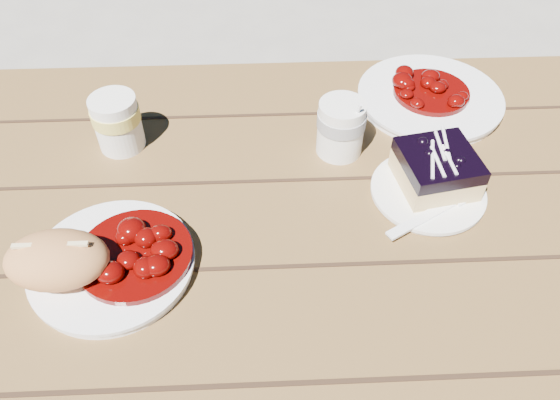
{
  "coord_description": "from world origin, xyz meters",
  "views": [
    {
      "loc": [
        -0.12,
        -0.5,
        1.33
      ],
      "look_at": [
        -0.1,
        -0.02,
        0.81
      ],
      "focal_mm": 35.0,
      "sensor_mm": 36.0,
      "label": 1
    }
  ],
  "objects_px": {
    "picnic_table": "(341,283)",
    "second_cup": "(118,123)",
    "coffee_cup": "(341,128)",
    "second_plate": "(430,98)",
    "dessert_plate": "(428,192)",
    "main_plate": "(113,265)",
    "bread_roll": "(57,260)",
    "blueberry_cake": "(437,169)"
  },
  "relations": [
    {
      "from": "main_plate",
      "to": "second_cup",
      "type": "xyz_separation_m",
      "value": [
        -0.03,
        0.25,
        0.04
      ]
    },
    {
      "from": "bread_roll",
      "to": "second_cup",
      "type": "distance_m",
      "value": 0.27
    },
    {
      "from": "main_plate",
      "to": "coffee_cup",
      "type": "xyz_separation_m",
      "value": [
        0.32,
        0.22,
        0.04
      ]
    },
    {
      "from": "second_cup",
      "to": "bread_roll",
      "type": "bearing_deg",
      "value": -96.31
    },
    {
      "from": "picnic_table",
      "to": "second_plate",
      "type": "distance_m",
      "value": 0.36
    },
    {
      "from": "second_plate",
      "to": "coffee_cup",
      "type": "bearing_deg",
      "value": -145.55
    },
    {
      "from": "dessert_plate",
      "to": "second_cup",
      "type": "bearing_deg",
      "value": 164.14
    },
    {
      "from": "picnic_table",
      "to": "second_plate",
      "type": "relative_size",
      "value": 8.16
    },
    {
      "from": "blueberry_cake",
      "to": "second_cup",
      "type": "xyz_separation_m",
      "value": [
        -0.48,
        0.12,
        0.01
      ]
    },
    {
      "from": "dessert_plate",
      "to": "picnic_table",
      "type": "bearing_deg",
      "value": -160.74
    },
    {
      "from": "blueberry_cake",
      "to": "second_cup",
      "type": "bearing_deg",
      "value": 155.83
    },
    {
      "from": "picnic_table",
      "to": "blueberry_cake",
      "type": "xyz_separation_m",
      "value": [
        0.13,
        0.06,
        0.2
      ]
    },
    {
      "from": "coffee_cup",
      "to": "second_plate",
      "type": "distance_m",
      "value": 0.21
    },
    {
      "from": "picnic_table",
      "to": "coffee_cup",
      "type": "height_order",
      "value": "coffee_cup"
    },
    {
      "from": "second_cup",
      "to": "dessert_plate",
      "type": "bearing_deg",
      "value": -15.86
    },
    {
      "from": "blueberry_cake",
      "to": "picnic_table",
      "type": "bearing_deg",
      "value": -166.65
    },
    {
      "from": "coffee_cup",
      "to": "second_cup",
      "type": "height_order",
      "value": "same"
    },
    {
      "from": "main_plate",
      "to": "bread_roll",
      "type": "relative_size",
      "value": 1.63
    },
    {
      "from": "picnic_table",
      "to": "blueberry_cake",
      "type": "relative_size",
      "value": 16.66
    },
    {
      "from": "bread_roll",
      "to": "coffee_cup",
      "type": "distance_m",
      "value": 0.45
    },
    {
      "from": "picnic_table",
      "to": "second_cup",
      "type": "relative_size",
      "value": 22.21
    },
    {
      "from": "second_cup",
      "to": "picnic_table",
      "type": "bearing_deg",
      "value": -26.72
    },
    {
      "from": "second_cup",
      "to": "blueberry_cake",
      "type": "bearing_deg",
      "value": -13.85
    },
    {
      "from": "main_plate",
      "to": "second_plate",
      "type": "distance_m",
      "value": 0.6
    },
    {
      "from": "coffee_cup",
      "to": "second_cup",
      "type": "bearing_deg",
      "value": 175.39
    },
    {
      "from": "second_cup",
      "to": "second_plate",
      "type": "bearing_deg",
      "value": 9.94
    },
    {
      "from": "picnic_table",
      "to": "bread_roll",
      "type": "bearing_deg",
      "value": -166.05
    },
    {
      "from": "bread_roll",
      "to": "second_cup",
      "type": "xyz_separation_m",
      "value": [
        0.03,
        0.27,
        -0.0
      ]
    },
    {
      "from": "dessert_plate",
      "to": "second_plate",
      "type": "xyz_separation_m",
      "value": [
        0.05,
        0.22,
        0.0
      ]
    },
    {
      "from": "main_plate",
      "to": "blueberry_cake",
      "type": "relative_size",
      "value": 1.73
    },
    {
      "from": "second_plate",
      "to": "second_cup",
      "type": "distance_m",
      "value": 0.53
    },
    {
      "from": "dessert_plate",
      "to": "second_cup",
      "type": "height_order",
      "value": "second_cup"
    },
    {
      "from": "blueberry_cake",
      "to": "second_plate",
      "type": "xyz_separation_m",
      "value": [
        0.04,
        0.21,
        -0.03
      ]
    },
    {
      "from": "dessert_plate",
      "to": "second_cup",
      "type": "relative_size",
      "value": 1.79
    },
    {
      "from": "main_plate",
      "to": "coffee_cup",
      "type": "relative_size",
      "value": 2.3
    },
    {
      "from": "coffee_cup",
      "to": "second_plate",
      "type": "relative_size",
      "value": 0.37
    },
    {
      "from": "picnic_table",
      "to": "bread_roll",
      "type": "distance_m",
      "value": 0.44
    },
    {
      "from": "bread_roll",
      "to": "dessert_plate",
      "type": "relative_size",
      "value": 0.79
    },
    {
      "from": "picnic_table",
      "to": "second_plate",
      "type": "xyz_separation_m",
      "value": [
        0.17,
        0.27,
        0.17
      ]
    },
    {
      "from": "second_plate",
      "to": "second_cup",
      "type": "bearing_deg",
      "value": -170.06
    },
    {
      "from": "main_plate",
      "to": "dessert_plate",
      "type": "bearing_deg",
      "value": 14.65
    },
    {
      "from": "main_plate",
      "to": "coffee_cup",
      "type": "bearing_deg",
      "value": 34.37
    }
  ]
}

